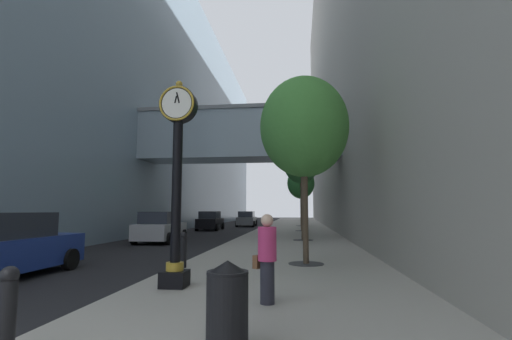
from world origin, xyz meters
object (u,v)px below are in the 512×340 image
object	(u,v)px
street_tree_mid_far	(301,164)
trash_bin	(227,303)
street_tree_near	(304,127)
street_tree_mid_near	(302,148)
bollard_third	(183,249)
pedestrian_walking	(267,256)
car_grey_near	(247,219)
car_black_far	(210,221)
bollard_nearest	(7,309)
street_tree_far	(301,183)
street_clock	(177,171)
car_blue_trailing	(4,247)
car_silver_mid	(160,227)

from	to	relation	value
street_tree_mid_far	trash_bin	world-z (taller)	street_tree_mid_far
street_tree_near	street_tree_mid_near	distance (m)	8.87
bollard_third	pedestrian_walking	xyz separation A→B (m)	(2.79, -3.73, 0.30)
car_grey_near	car_black_far	bearing A→B (deg)	-106.28
trash_bin	pedestrian_walking	bearing A→B (deg)	82.08
street_tree_mid_near	pedestrian_walking	world-z (taller)	street_tree_mid_near
street_tree_mid_far	car_grey_near	size ratio (longest dim) A/B	1.67
bollard_nearest	street_tree_mid_far	distance (m)	25.95
street_tree_far	car_grey_near	distance (m)	7.14
street_clock	bollard_nearest	bearing A→B (deg)	-99.63
street_tree_far	car_blue_trailing	bearing A→B (deg)	-105.30
street_tree_far	trash_bin	xyz separation A→B (m)	(-1.08, -33.52, -3.89)
street_tree_near	car_blue_trailing	distance (m)	9.17
bollard_nearest	car_blue_trailing	size ratio (longest dim) A/B	0.23
car_grey_near	pedestrian_walking	bearing A→B (deg)	-81.06
bollard_nearest	street_tree_mid_far	xyz separation A→B (m)	(3.57, 25.25, 4.85)
bollard_nearest	car_blue_trailing	xyz separation A→B (m)	(-4.42, 4.90, 0.17)
bollard_third	street_tree_near	size ratio (longest dim) A/B	0.17
car_silver_mid	car_blue_trailing	bearing A→B (deg)	-90.33
street_tree_near	street_tree_mid_far	size ratio (longest dim) A/B	0.85
street_tree_mid_near	car_silver_mid	xyz separation A→B (m)	(-7.92, -0.75, -4.48)
bollard_third	street_tree_mid_near	distance (m)	11.56
trash_bin	pedestrian_walking	xyz separation A→B (m)	(0.30, 2.14, 0.30)
bollard_third	trash_bin	world-z (taller)	trash_bin
street_tree_mid_near	trash_bin	xyz separation A→B (m)	(-1.08, -15.85, -4.62)
bollard_nearest	car_black_far	bearing A→B (deg)	99.27
pedestrian_walking	car_grey_near	world-z (taller)	pedestrian_walking
car_silver_mid	car_grey_near	bearing A→B (deg)	84.19
car_grey_near	street_clock	bearing A→B (deg)	-84.55
pedestrian_walking	car_blue_trailing	world-z (taller)	car_blue_trailing
pedestrian_walking	car_black_far	bearing A→B (deg)	106.26
bollard_third	trash_bin	bearing A→B (deg)	-67.02
street_tree_far	bollard_third	bearing A→B (deg)	-97.36
street_clock	car_black_far	xyz separation A→B (m)	(-5.20, 23.98, -1.89)
bollard_third	car_blue_trailing	size ratio (longest dim) A/B	0.23
street_tree_far	car_blue_trailing	xyz separation A→B (m)	(-7.99, -29.18, -3.73)
street_clock	car_black_far	size ratio (longest dim) A/B	1.12
street_tree_mid_far	street_tree_far	xyz separation A→B (m)	(-0.00, 8.84, -0.95)
street_tree_near	car_black_far	size ratio (longest dim) A/B	1.44
pedestrian_walking	car_blue_trailing	xyz separation A→B (m)	(-7.20, 2.19, -0.14)
bollard_third	car_silver_mid	xyz separation A→B (m)	(-4.35, 9.23, 0.15)
street_tree_near	car_silver_mid	size ratio (longest dim) A/B	1.42
street_tree_mid_near	car_blue_trailing	distance (m)	14.71
bollard_nearest	trash_bin	world-z (taller)	trash_bin
street_clock	bollard_third	size ratio (longest dim) A/B	4.55
bollard_nearest	street_tree_far	size ratio (longest dim) A/B	0.17
car_silver_mid	car_blue_trailing	xyz separation A→B (m)	(-0.06, -10.77, 0.01)
street_tree_mid_near	car_blue_trailing	size ratio (longest dim) A/B	1.45
trash_bin	car_grey_near	distance (m)	35.13
street_clock	trash_bin	size ratio (longest dim) A/B	4.43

